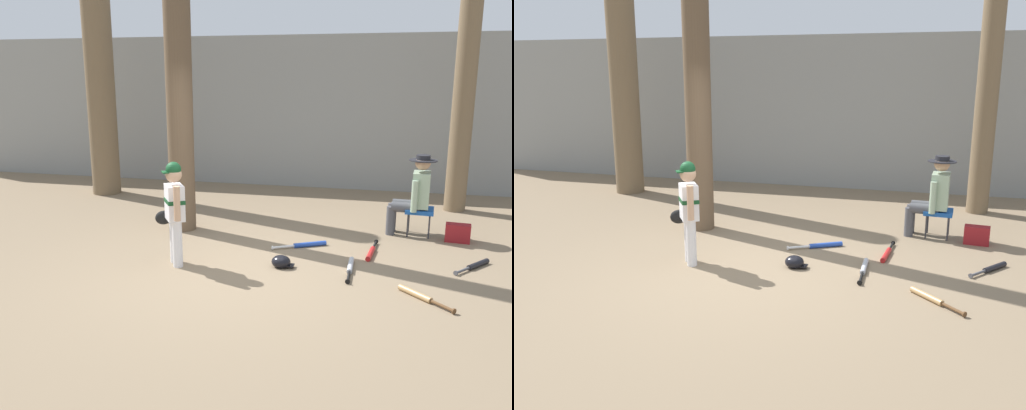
{
  "view_description": "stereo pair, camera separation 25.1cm",
  "coord_description": "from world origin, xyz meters",
  "views": [
    {
      "loc": [
        1.72,
        -5.87,
        2.34
      ],
      "look_at": [
        0.12,
        0.49,
        0.75
      ],
      "focal_mm": 38.12,
      "sensor_mm": 36.0,
      "label": 1
    },
    {
      "loc": [
        1.97,
        -5.81,
        2.34
      ],
      "look_at": [
        0.12,
        0.49,
        0.75
      ],
      "focal_mm": 38.12,
      "sensor_mm": 36.0,
      "label": 2
    }
  ],
  "objects": [
    {
      "name": "concrete_back_wall",
      "position": [
        0.0,
        5.54,
        1.55
      ],
      "size": [
        18.0,
        0.36,
        3.11
      ],
      "primitive_type": "cube",
      "color": "gray",
      "rests_on": "ground"
    },
    {
      "name": "young_ballplayer",
      "position": [
        -0.85,
        0.18,
        0.74
      ],
      "size": [
        0.51,
        0.51,
        1.31
      ],
      "color": "white",
      "rests_on": "ground"
    },
    {
      "name": "ground_plane",
      "position": [
        0.0,
        0.0,
        0.0
      ],
      "size": [
        60.0,
        60.0,
        0.0
      ],
      "primitive_type": "plane",
      "color": "#7F6B51"
    },
    {
      "name": "seated_spectator",
      "position": [
        2.07,
        2.25,
        0.64
      ],
      "size": [
        0.67,
        0.54,
        1.2
      ],
      "color": "#47474C",
      "rests_on": "ground"
    },
    {
      "name": "bat_red_barrel",
      "position": [
        1.53,
        1.16,
        0.03
      ],
      "size": [
        0.14,
        0.81,
        0.07
      ],
      "color": "red",
      "rests_on": "ground"
    },
    {
      "name": "bat_black_composite",
      "position": [
        2.8,
        0.95,
        0.03
      ],
      "size": [
        0.48,
        0.6,
        0.07
      ],
      "color": "black",
      "rests_on": "ground"
    },
    {
      "name": "tree_far_left",
      "position": [
        -3.82,
        3.79,
        2.45
      ],
      "size": [
        0.91,
        0.91,
        5.83
      ],
      "color": "brown",
      "rests_on": "ground"
    },
    {
      "name": "bat_blue_youth",
      "position": [
        0.63,
        1.26,
        0.03
      ],
      "size": [
        0.71,
        0.46,
        0.07
      ],
      "color": "#2347AD",
      "rests_on": "ground"
    },
    {
      "name": "bat_wood_tan",
      "position": [
        2.09,
        -0.2,
        0.03
      ],
      "size": [
        0.57,
        0.58,
        0.07
      ],
      "color": "tan",
      "rests_on": "ground"
    },
    {
      "name": "bat_aluminum_silver",
      "position": [
        1.3,
        0.51,
        0.03
      ],
      "size": [
        0.08,
        0.8,
        0.07
      ],
      "color": "#B7BCC6",
      "rests_on": "ground"
    },
    {
      "name": "handbag_beside_stool",
      "position": [
        2.7,
        2.04,
        0.13
      ],
      "size": [
        0.36,
        0.22,
        0.26
      ],
      "primitive_type": "cube",
      "rotation": [
        0.0,
        0.0,
        -0.11
      ],
      "color": "maroon",
      "rests_on": "ground"
    },
    {
      "name": "tree_near_player",
      "position": [
        -1.35,
        1.71,
        2.59
      ],
      "size": [
        0.65,
        0.65,
        5.88
      ],
      "color": "brown",
      "rests_on": "ground"
    },
    {
      "name": "tree_behind_spectator",
      "position": [
        2.84,
        3.98,
        2.6
      ],
      "size": [
        0.5,
        0.5,
        5.7
      ],
      "color": "brown",
      "rests_on": "ground"
    },
    {
      "name": "batting_helmet_black",
      "position": [
        0.46,
        0.39,
        0.07
      ],
      "size": [
        0.28,
        0.22,
        0.16
      ],
      "color": "black",
      "rests_on": "ground"
    },
    {
      "name": "folding_stool",
      "position": [
        2.16,
        2.25,
        0.36
      ],
      "size": [
        0.43,
        0.43,
        0.41
      ],
      "color": "#194C9E",
      "rests_on": "ground"
    }
  ]
}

